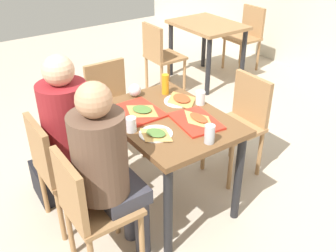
{
  "coord_description": "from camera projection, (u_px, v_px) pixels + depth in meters",
  "views": [
    {
      "loc": [
        1.93,
        -1.35,
        2.05
      ],
      "look_at": [
        0.0,
        0.0,
        0.68
      ],
      "focal_mm": 40.86,
      "sensor_mm": 36.0,
      "label": 1
    }
  ],
  "objects": [
    {
      "name": "chair_near_right",
      "position": [
        89.0,
        205.0,
        2.26
      ],
      "size": [
        0.4,
        0.4,
        0.86
      ],
      "color": "#9E7247",
      "rests_on": "ground_plane"
    },
    {
      "name": "main_table",
      "position": [
        168.0,
        131.0,
        2.74
      ],
      "size": [
        1.0,
        0.73,
        0.76
      ],
      "color": "brown",
      "rests_on": "ground_plane"
    },
    {
      "name": "handbag",
      "position": [
        46.0,
        182.0,
        3.04
      ],
      "size": [
        0.33,
        0.17,
        0.28
      ],
      "primitive_type": "cube",
      "rotation": [
        0.0,
        0.0,
        -0.04
      ],
      "color": "black",
      "rests_on": "ground_plane"
    },
    {
      "name": "soda_can",
      "position": [
        210.0,
        134.0,
        2.36
      ],
      "size": [
        0.07,
        0.07,
        0.12
      ],
      "primitive_type": "cylinder",
      "color": "#B7BCC6",
      "rests_on": "main_table"
    },
    {
      "name": "background_table",
      "position": [
        207.0,
        33.0,
        4.88
      ],
      "size": [
        0.9,
        0.7,
        0.76
      ],
      "color": "#9E7247",
      "rests_on": "ground_plane"
    },
    {
      "name": "pizza_slice_a",
      "position": [
        142.0,
        110.0,
        2.72
      ],
      "size": [
        0.26,
        0.23,
        0.02
      ],
      "color": "#C68C47",
      "rests_on": "tray_red_near"
    },
    {
      "name": "plastic_cup_b",
      "position": [
        131.0,
        125.0,
        2.49
      ],
      "size": [
        0.07,
        0.07,
        0.1
      ],
      "primitive_type": "cylinder",
      "color": "white",
      "rests_on": "main_table"
    },
    {
      "name": "chair_near_left",
      "position": [
        58.0,
        165.0,
        2.62
      ],
      "size": [
        0.4,
        0.4,
        0.86
      ],
      "color": "#9E7247",
      "rests_on": "ground_plane"
    },
    {
      "name": "background_chair_far",
      "position": [
        247.0,
        33.0,
        5.31
      ],
      "size": [
        0.4,
        0.4,
        0.86
      ],
      "color": "#9E7247",
      "rests_on": "ground_plane"
    },
    {
      "name": "pizza_slice_c",
      "position": [
        182.0,
        99.0,
        2.89
      ],
      "size": [
        0.27,
        0.22,
        0.02
      ],
      "color": "#C68C47",
      "rests_on": "paper_plate_center"
    },
    {
      "name": "tray_red_near",
      "position": [
        139.0,
        111.0,
        2.74
      ],
      "size": [
        0.36,
        0.26,
        0.02
      ],
      "primitive_type": "cube",
      "rotation": [
        0.0,
        0.0,
        0.01
      ],
      "color": "red",
      "rests_on": "main_table"
    },
    {
      "name": "chair_left_end",
      "position": [
        112.0,
        103.0,
        3.44
      ],
      "size": [
        0.4,
        0.4,
        0.86
      ],
      "color": "#9E7247",
      "rests_on": "ground_plane"
    },
    {
      "name": "paper_plate_center",
      "position": [
        178.0,
        101.0,
        2.89
      ],
      "size": [
        0.22,
        0.22,
        0.01
      ],
      "primitive_type": "cylinder",
      "color": "white",
      "rests_on": "main_table"
    },
    {
      "name": "background_chair_near",
      "position": [
        160.0,
        54.0,
        4.58
      ],
      "size": [
        0.4,
        0.4,
        0.86
      ],
      "color": "#9E7247",
      "rests_on": "ground_plane"
    },
    {
      "name": "person_in_brown_jacket",
      "position": [
        106.0,
        163.0,
        2.21
      ],
      "size": [
        0.32,
        0.42,
        1.27
      ],
      "color": "#383842",
      "rests_on": "ground_plane"
    },
    {
      "name": "person_in_red",
      "position": [
        72.0,
        128.0,
        2.56
      ],
      "size": [
        0.32,
        0.42,
        1.27
      ],
      "color": "#383842",
      "rests_on": "ground_plane"
    },
    {
      "name": "plastic_cup_a",
      "position": [
        200.0,
        98.0,
        2.83
      ],
      "size": [
        0.07,
        0.07,
        0.1
      ],
      "primitive_type": "cylinder",
      "color": "white",
      "rests_on": "main_table"
    },
    {
      "name": "ground_plane",
      "position": [
        168.0,
        201.0,
        3.07
      ],
      "size": [
        10.0,
        10.0,
        0.02
      ],
      "primitive_type": "cube",
      "color": "#B7A893"
    },
    {
      "name": "tray_red_far",
      "position": [
        196.0,
        121.0,
        2.61
      ],
      "size": [
        0.39,
        0.31,
        0.02
      ],
      "primitive_type": "cube",
      "rotation": [
        0.0,
        0.0,
        -0.14
      ],
      "color": "red",
      "rests_on": "main_table"
    },
    {
      "name": "paper_plate_near_edge",
      "position": [
        156.0,
        134.0,
        2.48
      ],
      "size": [
        0.22,
        0.22,
        0.01
      ],
      "primitive_type": "cylinder",
      "color": "white",
      "rests_on": "main_table"
    },
    {
      "name": "chair_far_side",
      "position": [
        242.0,
        118.0,
        3.18
      ],
      "size": [
        0.4,
        0.4,
        0.86
      ],
      "color": "#9E7247",
      "rests_on": "ground_plane"
    },
    {
      "name": "condiment_bottle",
      "position": [
        165.0,
        84.0,
        2.97
      ],
      "size": [
        0.06,
        0.06,
        0.16
      ],
      "primitive_type": "cylinder",
      "color": "orange",
      "rests_on": "main_table"
    },
    {
      "name": "pizza_slice_b",
      "position": [
        199.0,
        118.0,
        2.61
      ],
      "size": [
        0.24,
        0.13,
        0.02
      ],
      "color": "tan",
      "rests_on": "tray_red_far"
    },
    {
      "name": "foil_bundle",
      "position": [
        135.0,
        90.0,
        2.95
      ],
      "size": [
        0.1,
        0.1,
        0.1
      ],
      "primitive_type": "sphere",
      "color": "silver",
      "rests_on": "main_table"
    },
    {
      "name": "pizza_slice_d",
      "position": [
        156.0,
        134.0,
        2.45
      ],
      "size": [
        0.23,
        0.2,
        0.02
      ],
      "color": "tan",
      "rests_on": "paper_plate_near_edge"
    }
  ]
}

